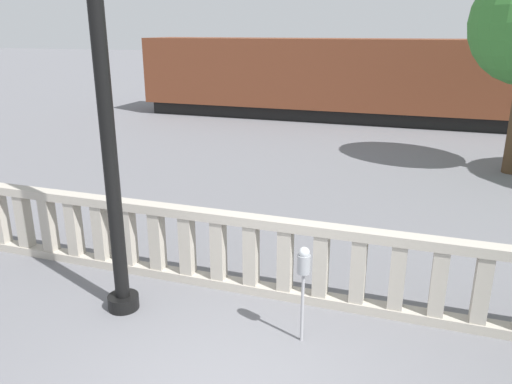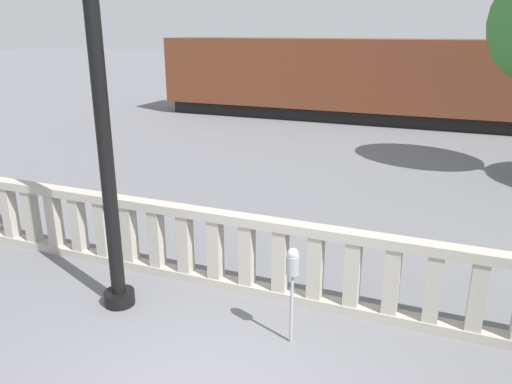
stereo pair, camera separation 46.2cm
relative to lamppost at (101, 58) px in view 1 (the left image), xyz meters
The scene contains 4 objects.
balustrade 3.67m from the lamppost, 26.50° to the left, with size 12.58×0.24×1.22m.
lamppost is the anchor object (origin of this frame).
parking_meter 3.54m from the lamppost, ahead, with size 0.16×0.16×1.30m.
train_near 17.06m from the lamppost, 74.75° to the left, with size 25.75×2.61×4.00m.
Camera 1 is at (1.73, -3.91, 3.79)m, focal length 35.00 mm.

